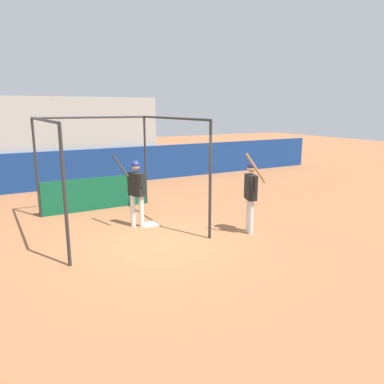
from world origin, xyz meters
name	(u,v)px	position (x,y,z in m)	size (l,w,h in m)	color
ground_plane	(162,242)	(0.00, 0.00, 0.00)	(60.00, 60.00, 0.00)	#935B38
outfield_wall	(83,168)	(0.00, 7.41, 0.74)	(24.00, 0.12, 1.49)	navy
bleacher_section	(70,139)	(0.00, 9.47, 1.78)	(6.50, 4.00, 3.57)	#9E9E99
batting_cage	(103,173)	(-0.53, 2.75, 1.28)	(3.40, 4.03, 2.87)	#282828
home_plate	(150,224)	(0.29, 1.39, 0.01)	(0.44, 0.44, 0.02)	white
player_batter	(136,187)	(-0.07, 1.40, 1.08)	(0.66, 0.76, 1.92)	silver
player_waiting	(251,190)	(2.23, -0.50, 1.12)	(0.51, 0.78, 2.07)	silver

